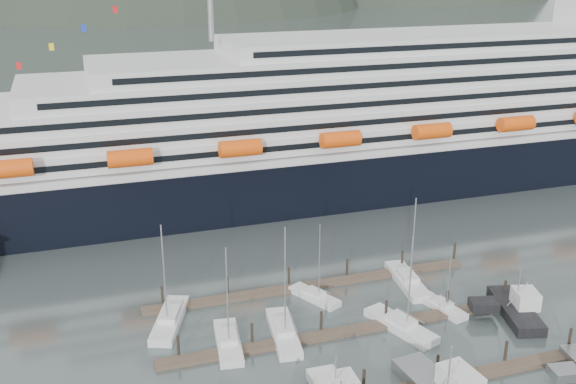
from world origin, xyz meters
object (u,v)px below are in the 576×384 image
Objects in this scene: trawler_e at (515,309)px; sailboat_f at (315,297)px; sailboat_h at (442,307)px; sailboat_e at (170,321)px; sailboat_b at (284,333)px; sailboat_g at (407,281)px; sailboat_a at (228,343)px; cruise_ship at (407,124)px; sailboat_c at (401,326)px.

sailboat_f is at bearing 77.01° from trawler_e.
trawler_e is at bearing -130.15° from sailboat_h.
sailboat_f is at bearing -68.31° from sailboat_e.
sailboat_e is 45.33m from trawler_e.
sailboat_b reaches higher than sailboat_h.
trawler_e is at bearing -136.08° from sailboat_g.
sailboat_a is 0.95× the size of sailboat_e.
sailboat_g reaches higher than sailboat_h.
sailboat_b reaches higher than sailboat_g.
sailboat_f is at bearing 96.96° from sailboat_g.
sailboat_f is 0.98× the size of trawler_e.
sailboat_c is (-28.11, -53.28, -11.60)m from cruise_ship.
sailboat_a is at bearing 63.61° from sailboat_c.
sailboat_e reaches higher than sailboat_f.
sailboat_a is at bearing 112.06° from sailboat_g.
sailboat_g is at bearing -62.04° from sailboat_b.
sailboat_c is 13.28m from sailboat_f.
sailboat_g is (6.64, 10.87, -0.00)m from sailboat_c.
sailboat_c is (21.75, -3.13, -0.00)m from sailboat_a.
sailboat_e is (-6.01, 7.43, 0.01)m from sailboat_a.
sailboat_c is 8.13m from sailboat_h.
cruise_ship is at bearing 1.93° from trawler_e.
sailboat_a is 1.02× the size of sailboat_c.
sailboat_h is (0.99, -8.07, -0.05)m from sailboat_g.
sailboat_b is (-42.78, -50.21, -11.59)m from cruise_ship.
sailboat_e is at bearing 64.50° from sailboat_h.
cruise_ship is 61.35m from sailboat_c.
cruise_ship is 14.14× the size of sailboat_e.
sailboat_a is at bearing 97.38° from sailboat_b.
sailboat_c is at bearing -93.96° from sailboat_b.
sailboat_e is 1.26× the size of sailboat_f.
sailboat_e is 1.23× the size of trawler_e.
trawler_e is at bearing -90.52° from sailboat_b.
sailboat_b is at bearing -98.87° from sailboat_e.
sailboat_a is at bearing -134.84° from cruise_ship.
trawler_e is at bearing -84.44° from sailboat_e.
sailboat_c is at bearing 97.04° from sailboat_h.
cruise_ship is 56.73m from sailboat_f.
cruise_ship reaches higher than trawler_e.
sailboat_c is at bearing -89.91° from sailboat_e.
sailboat_f is 14.32m from sailboat_g.
trawler_e is (30.63, -4.51, 0.49)m from sailboat_b.
sailboat_h is at bearing -88.03° from sailboat_c.
sailboat_e reaches higher than trawler_e.
sailboat_b reaches higher than trawler_e.
sailboat_g is 8.13m from sailboat_h.
sailboat_h is (22.30, -0.27, -0.07)m from sailboat_b.
sailboat_g reaches higher than trawler_e.
sailboat_b is 1.06× the size of sailboat_e.
sailboat_h is at bearing -82.83° from sailboat_b.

